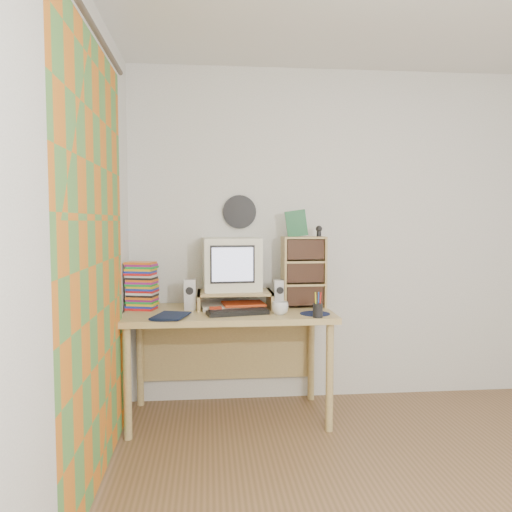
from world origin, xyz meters
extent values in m
plane|color=white|center=(0.00, 1.75, 1.25)|extent=(3.50, 0.00, 3.50)
plane|color=white|center=(-1.75, 0.00, 1.25)|extent=(0.00, 3.50, 3.50)
plane|color=orange|center=(-1.71, 0.48, 1.15)|extent=(0.00, 2.20, 2.20)
cylinder|color=black|center=(-0.93, 1.73, 1.43)|extent=(0.25, 0.02, 0.25)
cube|color=#D1B970|center=(-1.03, 1.38, 0.73)|extent=(1.40, 0.70, 0.04)
cube|color=#D1B970|center=(-1.03, 1.71, 0.38)|extent=(1.33, 0.02, 0.41)
cylinder|color=#D1B970|center=(-1.67, 1.09, 0.35)|extent=(0.05, 0.05, 0.71)
cylinder|color=#D1B970|center=(-0.39, 1.09, 0.35)|extent=(0.05, 0.05, 0.71)
cylinder|color=#D1B970|center=(-1.67, 1.67, 0.35)|extent=(0.05, 0.05, 0.71)
cylinder|color=#D1B970|center=(-0.39, 1.67, 0.35)|extent=(0.05, 0.05, 0.71)
cube|color=tan|center=(-1.23, 1.48, 0.81)|extent=(0.02, 0.30, 0.12)
cube|color=tan|center=(-0.73, 1.48, 0.81)|extent=(0.02, 0.30, 0.12)
cube|color=tan|center=(-0.98, 1.48, 0.86)|extent=(0.52, 0.30, 0.02)
cube|color=silver|center=(-1.00, 1.53, 1.06)|extent=(0.42, 0.42, 0.37)
cube|color=silver|center=(-1.29, 1.44, 0.86)|extent=(0.08, 0.08, 0.21)
cube|color=silver|center=(-0.67, 1.46, 0.85)|extent=(0.08, 0.08, 0.20)
cube|color=black|center=(-0.97, 1.23, 0.76)|extent=(0.42, 0.21, 0.03)
cube|color=tan|center=(-0.49, 1.48, 1.00)|extent=(0.31, 0.17, 0.50)
imported|color=silver|center=(-0.70, 1.19, 0.79)|extent=(0.11, 0.11, 0.09)
imported|color=#0D1733|center=(-1.50, 1.18, 0.77)|extent=(0.27, 0.23, 0.05)
cylinder|color=#101B38|center=(-0.47, 1.20, 0.75)|extent=(0.24, 0.24, 0.00)
cube|color=red|center=(-1.12, 1.30, 0.77)|extent=(0.08, 0.06, 0.04)
cube|color=#18572D|center=(-0.54, 1.48, 1.34)|extent=(0.15, 0.04, 0.18)
camera|label=1|loc=(-1.17, -2.00, 1.36)|focal=35.00mm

